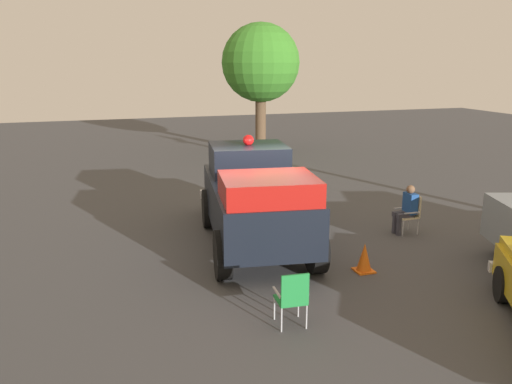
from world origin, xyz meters
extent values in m
plane|color=#424244|center=(0.00, 0.00, 0.00)|extent=(60.00, 60.00, 0.00)
cylinder|color=black|center=(-0.79, 2.07, 0.52)|extent=(0.46, 1.07, 1.04)
cylinder|color=black|center=(1.19, 1.78, 0.52)|extent=(0.46, 1.07, 1.04)
cylinder|color=black|center=(-1.28, -1.40, 0.52)|extent=(0.46, 1.07, 1.04)
cylinder|color=black|center=(0.70, -1.68, 0.52)|extent=(0.46, 1.07, 1.04)
cube|color=black|center=(-0.05, 0.19, 1.05)|extent=(2.77, 5.15, 1.10)
cube|color=black|center=(0.36, 3.01, 0.92)|extent=(1.87, 1.14, 0.84)
cube|color=black|center=(0.12, 1.33, 1.95)|extent=(2.12, 1.95, 0.76)
cube|color=#B21914|center=(-0.26, -1.34, 1.80)|extent=(2.18, 1.96, 0.60)
cube|color=silver|center=(0.42, 3.46, 0.92)|extent=(1.44, 0.32, 0.64)
cube|color=silver|center=(0.43, 3.56, 0.50)|extent=(2.25, 0.51, 0.24)
sphere|color=white|center=(-0.35, 3.57, 1.00)|extent=(0.29, 0.29, 0.26)
sphere|color=white|center=(1.19, 3.35, 1.00)|extent=(0.29, 0.29, 0.26)
sphere|color=red|center=(0.12, 1.33, 2.45)|extent=(0.32, 0.32, 0.28)
cylinder|color=black|center=(3.48, -4.07, 0.34)|extent=(0.56, 0.72, 0.68)
cylinder|color=black|center=(5.57, -2.05, 0.40)|extent=(0.85, 0.51, 0.80)
cylinder|color=#B7BABF|center=(3.79, -0.26, 0.22)|extent=(0.03, 0.03, 0.44)
cylinder|color=#B7BABF|center=(3.80, 0.18, 0.22)|extent=(0.03, 0.03, 0.44)
cylinder|color=#B7BABF|center=(4.23, -0.27, 0.22)|extent=(0.03, 0.03, 0.44)
cylinder|color=#B7BABF|center=(4.24, 0.17, 0.22)|extent=(0.03, 0.03, 0.44)
cube|color=beige|center=(4.01, -0.04, 0.46)|extent=(0.49, 0.49, 0.04)
cube|color=beige|center=(4.25, -0.05, 0.74)|extent=(0.05, 0.48, 0.56)
cube|color=#B7BABF|center=(4.01, -0.28, 0.62)|extent=(0.44, 0.04, 0.03)
cube|color=#B7BABF|center=(4.02, 0.20, 0.62)|extent=(0.44, 0.04, 0.03)
cylinder|color=#B7BABF|center=(-0.87, -3.41, 0.22)|extent=(0.03, 0.03, 0.44)
cylinder|color=#B7BABF|center=(-0.43, -3.44, 0.22)|extent=(0.03, 0.03, 0.44)
cylinder|color=#B7BABF|center=(-0.90, -3.85, 0.22)|extent=(0.03, 0.03, 0.44)
cylinder|color=#B7BABF|center=(-0.46, -3.88, 0.22)|extent=(0.03, 0.03, 0.44)
cube|color=#1E7F38|center=(-0.66, -3.64, 0.46)|extent=(0.51, 0.51, 0.04)
cube|color=#1E7F38|center=(-0.68, -3.88, 0.74)|extent=(0.48, 0.07, 0.56)
cube|color=#B7BABF|center=(-0.90, -3.63, 0.62)|extent=(0.07, 0.44, 0.03)
cube|color=#B7BABF|center=(-0.42, -3.66, 0.62)|extent=(0.07, 0.44, 0.03)
cylinder|color=#383842|center=(3.74, -0.14, 0.23)|extent=(0.13, 0.13, 0.45)
cylinder|color=#383842|center=(3.74, 0.06, 0.23)|extent=(0.13, 0.13, 0.45)
cube|color=#383842|center=(3.90, -0.14, 0.51)|extent=(0.44, 0.16, 0.13)
cube|color=#383842|center=(3.90, 0.06, 0.51)|extent=(0.44, 0.16, 0.13)
cube|color=#1E478C|center=(4.10, -0.04, 0.81)|extent=(0.22, 0.40, 0.54)
sphere|color=brown|center=(4.08, -0.04, 1.18)|extent=(0.22, 0.22, 0.22)
cylinder|color=brown|center=(4.25, 12.78, 1.50)|extent=(0.51, 0.51, 3.00)
sphere|color=#377C24|center=(4.25, 12.78, 4.30)|extent=(3.70, 3.70, 3.70)
cube|color=orange|center=(1.70, -1.98, 0.02)|extent=(0.40, 0.40, 0.04)
cone|color=orange|center=(1.70, -1.98, 0.33)|extent=(0.32, 0.32, 0.60)
camera|label=1|loc=(-3.73, -11.22, 4.44)|focal=36.51mm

